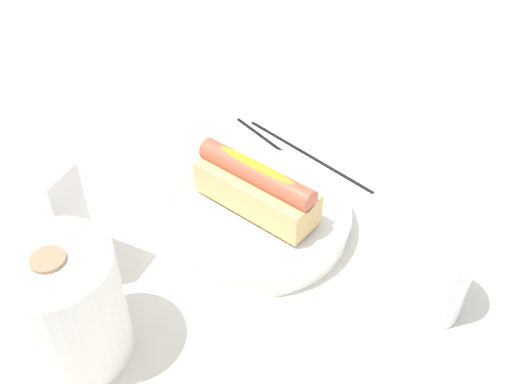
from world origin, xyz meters
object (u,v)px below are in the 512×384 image
(paper_towel_roll, at_px, (65,308))
(water_glass, at_px, (434,281))
(napkin_box, at_px, (35,217))
(serving_bowl, at_px, (256,215))
(hotdog_front, at_px, (256,187))
(chopstick_near, at_px, (287,154))
(chopstick_far, at_px, (311,155))

(paper_towel_roll, bearing_deg, water_glass, -146.17)
(water_glass, xyz_separation_m, napkin_box, (0.40, 0.12, 0.04))
(serving_bowl, relative_size, hotdog_front, 1.43)
(napkin_box, distance_m, chopstick_near, 0.35)
(napkin_box, height_order, chopstick_near, napkin_box)
(chopstick_far, bearing_deg, paper_towel_roll, 95.74)
(serving_bowl, height_order, hotdog_front, hotdog_front)
(serving_bowl, height_order, chopstick_near, serving_bowl)
(serving_bowl, xyz_separation_m, water_glass, (-0.21, 0.03, 0.02))
(napkin_box, relative_size, chopstick_far, 0.68)
(hotdog_front, height_order, chopstick_far, hotdog_front)
(serving_bowl, bearing_deg, napkin_box, 40.09)
(hotdog_front, bearing_deg, chopstick_near, -82.00)
(chopstick_near, bearing_deg, napkin_box, 86.94)
(hotdog_front, bearing_deg, serving_bowl, -90.00)
(chopstick_far, bearing_deg, serving_bowl, 106.01)
(hotdog_front, distance_m, water_glass, 0.22)
(serving_bowl, relative_size, chopstick_far, 1.02)
(water_glass, distance_m, napkin_box, 0.42)
(serving_bowl, distance_m, napkin_box, 0.25)
(hotdog_front, distance_m, chopstick_far, 0.17)
(water_glass, height_order, chopstick_near, water_glass)
(paper_towel_roll, distance_m, napkin_box, 0.12)
(serving_bowl, relative_size, paper_towel_roll, 1.68)
(hotdog_front, relative_size, chopstick_near, 0.72)
(serving_bowl, distance_m, chopstick_near, 0.14)
(water_glass, relative_size, chopstick_far, 0.41)
(paper_towel_roll, xyz_separation_m, chopstick_far, (-0.10, -0.38, -0.06))
(napkin_box, bearing_deg, hotdog_front, -139.68)
(serving_bowl, xyz_separation_m, chopstick_near, (0.02, -0.14, -0.02))
(chopstick_near, bearing_deg, serving_bowl, 123.72)
(chopstick_far, bearing_deg, napkin_box, 77.69)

